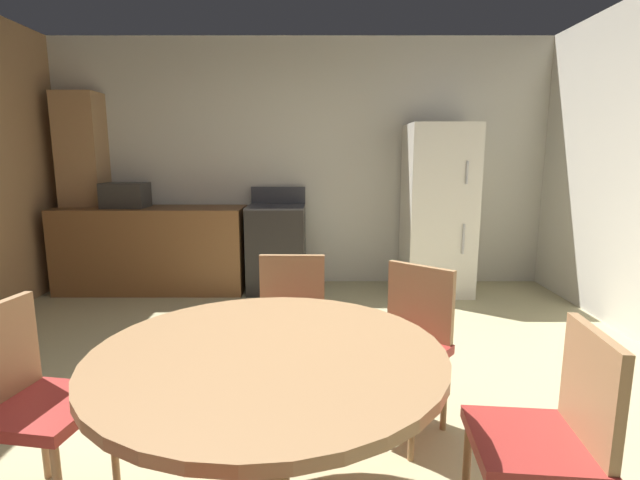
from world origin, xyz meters
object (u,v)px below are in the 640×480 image
Objects in this scene: oven_range at (277,247)px; chair_east at (552,432)px; refrigerator at (438,210)px; dining_table at (269,390)px; microwave at (126,195)px; chair_west at (29,395)px; chair_northeast at (408,338)px; chair_north at (291,322)px.

oven_range is 1.26× the size of chair_east.
dining_table is (-1.42, -3.33, -0.27)m from refrigerator.
dining_table is at bearing -61.05° from microwave.
chair_west is at bearing 171.01° from dining_table.
refrigerator reaches higher than chair_west.
microwave reaches higher than chair_northeast.
chair_north and chair_east have the same top height.
microwave is at bearing -140.67° from chair_north.
dining_table is at bearing 0.00° from chair_north.
refrigerator reaches higher than dining_table.
chair_north is 1.45m from chair_east.
oven_range is 1.68m from microwave.
chair_north is (0.30, -2.39, 0.03)m from oven_range.
microwave is 0.35× the size of dining_table.
refrigerator is 2.02× the size of chair_northeast.
chair_north is at bearing -51.70° from microwave.
oven_range is 2.79m from chair_northeast.
chair_north is (0.02, 0.99, -0.11)m from dining_table.
oven_range is 3.30m from chair_west.
refrigerator reaches higher than chair_east.
oven_range is 0.62× the size of refrigerator.
oven_range is at bearing -171.86° from chair_north.
chair_west is at bearing -29.19° from chair_northeast.
chair_east is at bearing 62.59° from chair_northeast.
microwave is at bearing 114.46° from chair_west.
microwave reaches higher than chair_east.
oven_range is at bearing -120.01° from chair_northeast.
microwave is at bearing -45.13° from chair_east.
oven_range reaches higher than chair_east.
chair_north is 1.00× the size of chair_northeast.
microwave is 0.51× the size of chair_northeast.
refrigerator is 2.75m from chair_north.
oven_range reaches higher than dining_table.
refrigerator is 2.02× the size of chair_north.
chair_northeast and chair_east have the same top height.
refrigerator is at bearing 61.92° from chair_west.
microwave is (-3.29, 0.05, 0.15)m from refrigerator.
chair_northeast is (0.92, -2.63, 0.03)m from oven_range.
oven_range is at bearing 94.74° from dining_table.
oven_range is at bearing 178.19° from refrigerator.
chair_northeast is at bearing 70.20° from chair_north.
chair_north is 0.67m from chair_northeast.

